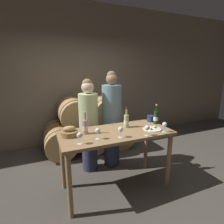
{
  "coord_description": "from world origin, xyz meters",
  "views": [
    {
      "loc": [
        -0.95,
        -2.1,
        1.75
      ],
      "look_at": [
        0.0,
        0.14,
        1.15
      ],
      "focal_mm": 28.0,
      "sensor_mm": 36.0,
      "label": 1
    }
  ],
  "objects_px": {
    "wine_bottle_white": "(126,121)",
    "cheese_plate": "(152,129)",
    "wine_bottle_rose": "(85,127)",
    "bread_basket": "(69,132)",
    "wine_glass_far_left": "(80,136)",
    "wine_glass_far_right": "(165,125)",
    "wine_glass_center": "(121,130)",
    "person_left": "(89,125)",
    "blue_crock": "(150,118)",
    "wine_glass_left": "(98,131)",
    "wine_glass_right": "(147,128)",
    "wine_bottle_red": "(156,117)",
    "tasting_table": "(116,140)",
    "person_right": "(112,119)"
  },
  "relations": [
    {
      "from": "wine_bottle_white",
      "to": "cheese_plate",
      "type": "distance_m",
      "value": 0.39
    },
    {
      "from": "wine_bottle_rose",
      "to": "bread_basket",
      "type": "height_order",
      "value": "wine_bottle_rose"
    },
    {
      "from": "wine_glass_far_left",
      "to": "wine_glass_far_right",
      "type": "distance_m",
      "value": 1.17
    },
    {
      "from": "wine_glass_center",
      "to": "wine_bottle_white",
      "type": "bearing_deg",
      "value": 52.67
    },
    {
      "from": "person_left",
      "to": "wine_bottle_rose",
      "type": "distance_m",
      "value": 0.62
    },
    {
      "from": "blue_crock",
      "to": "wine_glass_far_right",
      "type": "relative_size",
      "value": 0.79
    },
    {
      "from": "wine_glass_far_right",
      "to": "wine_glass_left",
      "type": "bearing_deg",
      "value": 172.74
    },
    {
      "from": "wine_glass_left",
      "to": "wine_glass_right",
      "type": "relative_size",
      "value": 1.0
    },
    {
      "from": "bread_basket",
      "to": "cheese_plate",
      "type": "xyz_separation_m",
      "value": [
        1.15,
        -0.21,
        -0.04
      ]
    },
    {
      "from": "wine_bottle_rose",
      "to": "wine_bottle_white",
      "type": "bearing_deg",
      "value": 2.38
    },
    {
      "from": "cheese_plate",
      "to": "wine_bottle_red",
      "type": "bearing_deg",
      "value": 44.66
    },
    {
      "from": "blue_crock",
      "to": "cheese_plate",
      "type": "height_order",
      "value": "blue_crock"
    },
    {
      "from": "blue_crock",
      "to": "wine_bottle_red",
      "type": "bearing_deg",
      "value": -84.52
    },
    {
      "from": "blue_crock",
      "to": "bread_basket",
      "type": "bearing_deg",
      "value": -174.47
    },
    {
      "from": "wine_glass_center",
      "to": "wine_glass_far_right",
      "type": "xyz_separation_m",
      "value": [
        0.64,
        -0.06,
        0.0
      ]
    },
    {
      "from": "wine_bottle_white",
      "to": "wine_glass_far_right",
      "type": "distance_m",
      "value": 0.55
    },
    {
      "from": "bread_basket",
      "to": "wine_glass_far_left",
      "type": "height_order",
      "value": "wine_glass_far_left"
    },
    {
      "from": "wine_glass_far_right",
      "to": "person_left",
      "type": "bearing_deg",
      "value": 131.83
    },
    {
      "from": "blue_crock",
      "to": "wine_glass_center",
      "type": "bearing_deg",
      "value": -149.94
    },
    {
      "from": "tasting_table",
      "to": "wine_glass_far_right",
      "type": "relative_size",
      "value": 10.82
    },
    {
      "from": "cheese_plate",
      "to": "wine_glass_left",
      "type": "bearing_deg",
      "value": -177.52
    },
    {
      "from": "wine_bottle_red",
      "to": "wine_glass_far_left",
      "type": "relative_size",
      "value": 2.19
    },
    {
      "from": "cheese_plate",
      "to": "wine_glass_far_right",
      "type": "xyz_separation_m",
      "value": [
        0.09,
        -0.16,
        0.1
      ]
    },
    {
      "from": "wine_bottle_rose",
      "to": "wine_glass_center",
      "type": "distance_m",
      "value": 0.49
    },
    {
      "from": "wine_bottle_rose",
      "to": "person_right",
      "type": "bearing_deg",
      "value": 42.19
    },
    {
      "from": "wine_bottle_white",
      "to": "wine_glass_far_left",
      "type": "height_order",
      "value": "wine_bottle_white"
    },
    {
      "from": "tasting_table",
      "to": "wine_bottle_red",
      "type": "distance_m",
      "value": 0.78
    },
    {
      "from": "wine_bottle_white",
      "to": "bread_basket",
      "type": "height_order",
      "value": "wine_bottle_white"
    },
    {
      "from": "wine_glass_left",
      "to": "person_right",
      "type": "bearing_deg",
      "value": 56.78
    },
    {
      "from": "wine_bottle_red",
      "to": "person_right",
      "type": "bearing_deg",
      "value": 133.68
    },
    {
      "from": "person_right",
      "to": "wine_glass_center",
      "type": "xyz_separation_m",
      "value": [
        -0.24,
        -0.87,
        0.13
      ]
    },
    {
      "from": "wine_glass_left",
      "to": "wine_glass_center",
      "type": "height_order",
      "value": "same"
    },
    {
      "from": "tasting_table",
      "to": "cheese_plate",
      "type": "height_order",
      "value": "cheese_plate"
    },
    {
      "from": "person_right",
      "to": "wine_glass_far_left",
      "type": "height_order",
      "value": "person_right"
    },
    {
      "from": "blue_crock",
      "to": "wine_glass_center",
      "type": "xyz_separation_m",
      "value": [
        -0.76,
        -0.44,
        0.05
      ]
    },
    {
      "from": "bread_basket",
      "to": "tasting_table",
      "type": "bearing_deg",
      "value": -7.88
    },
    {
      "from": "tasting_table",
      "to": "person_left",
      "type": "bearing_deg",
      "value": 108.38
    },
    {
      "from": "wine_bottle_red",
      "to": "wine_glass_center",
      "type": "height_order",
      "value": "wine_bottle_red"
    },
    {
      "from": "cheese_plate",
      "to": "wine_glass_far_left",
      "type": "height_order",
      "value": "wine_glass_far_left"
    },
    {
      "from": "person_left",
      "to": "wine_glass_center",
      "type": "distance_m",
      "value": 0.9
    },
    {
      "from": "wine_glass_right",
      "to": "wine_glass_far_right",
      "type": "height_order",
      "value": "same"
    },
    {
      "from": "tasting_table",
      "to": "bread_basket",
      "type": "height_order",
      "value": "bread_basket"
    },
    {
      "from": "person_right",
      "to": "wine_glass_right",
      "type": "relative_size",
      "value": 11.91
    },
    {
      "from": "cheese_plate",
      "to": "wine_glass_left",
      "type": "distance_m",
      "value": 0.85
    },
    {
      "from": "tasting_table",
      "to": "wine_glass_center",
      "type": "xyz_separation_m",
      "value": [
        -0.03,
        -0.22,
        0.23
      ]
    },
    {
      "from": "person_left",
      "to": "wine_glass_far_left",
      "type": "bearing_deg",
      "value": -111.73
    },
    {
      "from": "wine_bottle_white",
      "to": "wine_glass_far_right",
      "type": "relative_size",
      "value": 2.11
    },
    {
      "from": "wine_glass_left",
      "to": "tasting_table",
      "type": "bearing_deg",
      "value": 26.35
    },
    {
      "from": "wine_glass_left",
      "to": "wine_glass_center",
      "type": "relative_size",
      "value": 1.0
    },
    {
      "from": "wine_glass_far_left",
      "to": "wine_glass_right",
      "type": "xyz_separation_m",
      "value": [
        0.87,
        -0.08,
        0.0
      ]
    }
  ]
}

